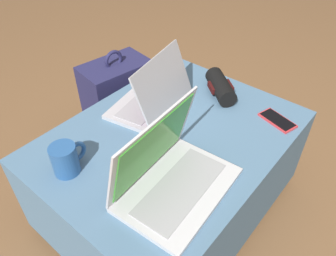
{
  "coord_description": "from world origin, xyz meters",
  "views": [
    {
      "loc": [
        -0.69,
        -0.56,
        1.21
      ],
      "look_at": [
        -0.05,
        -0.03,
        0.5
      ],
      "focal_mm": 35.0,
      "sensor_mm": 36.0,
      "label": 1
    }
  ],
  "objects_px": {
    "laptop_far": "(154,97)",
    "backpack": "(117,103)",
    "laptop_near": "(170,175)",
    "coffee_mug": "(66,159)",
    "cell_phone": "(277,120)",
    "wrist_brace": "(221,87)"
  },
  "relations": [
    {
      "from": "cell_phone",
      "to": "backpack",
      "type": "distance_m",
      "value": 0.82
    },
    {
      "from": "backpack",
      "to": "wrist_brace",
      "type": "bearing_deg",
      "value": 114.52
    },
    {
      "from": "laptop_far",
      "to": "coffee_mug",
      "type": "height_order",
      "value": "laptop_far"
    },
    {
      "from": "laptop_near",
      "to": "backpack",
      "type": "bearing_deg",
      "value": 56.05
    },
    {
      "from": "laptop_near",
      "to": "wrist_brace",
      "type": "distance_m",
      "value": 0.54
    },
    {
      "from": "coffee_mug",
      "to": "cell_phone",
      "type": "bearing_deg",
      "value": -31.34
    },
    {
      "from": "wrist_brace",
      "to": "coffee_mug",
      "type": "distance_m",
      "value": 0.69
    },
    {
      "from": "laptop_near",
      "to": "coffee_mug",
      "type": "xyz_separation_m",
      "value": [
        -0.16,
        0.29,
        -0.0
      ]
    },
    {
      "from": "laptop_near",
      "to": "cell_phone",
      "type": "distance_m",
      "value": 0.52
    },
    {
      "from": "cell_phone",
      "to": "wrist_brace",
      "type": "xyz_separation_m",
      "value": [
        0.01,
        0.27,
        0.03
      ]
    },
    {
      "from": "cell_phone",
      "to": "backpack",
      "type": "height_order",
      "value": "backpack"
    },
    {
      "from": "laptop_near",
      "to": "coffee_mug",
      "type": "bearing_deg",
      "value": 114.13
    },
    {
      "from": "wrist_brace",
      "to": "coffee_mug",
      "type": "bearing_deg",
      "value": 168.65
    },
    {
      "from": "backpack",
      "to": "cell_phone",
      "type": "bearing_deg",
      "value": 108.38
    },
    {
      "from": "laptop_near",
      "to": "laptop_far",
      "type": "relative_size",
      "value": 1.04
    },
    {
      "from": "backpack",
      "to": "coffee_mug",
      "type": "relative_size",
      "value": 4.18
    },
    {
      "from": "laptop_far",
      "to": "cell_phone",
      "type": "height_order",
      "value": "laptop_far"
    },
    {
      "from": "wrist_brace",
      "to": "coffee_mug",
      "type": "relative_size",
      "value": 1.62
    },
    {
      "from": "laptop_far",
      "to": "laptop_near",
      "type": "bearing_deg",
      "value": 37.23
    },
    {
      "from": "laptop_far",
      "to": "cell_phone",
      "type": "distance_m",
      "value": 0.49
    },
    {
      "from": "laptop_far",
      "to": "backpack",
      "type": "distance_m",
      "value": 0.45
    },
    {
      "from": "cell_phone",
      "to": "wrist_brace",
      "type": "distance_m",
      "value": 0.27
    }
  ]
}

